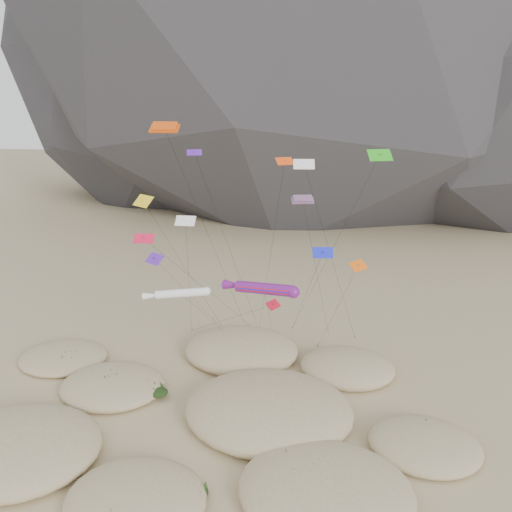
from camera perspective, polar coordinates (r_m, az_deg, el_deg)
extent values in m
plane|color=#CCB789|center=(50.40, -4.57, -20.16)|extent=(500.00, 500.00, 0.00)
ellipsoid|color=#2B2B30|center=(168.68, -8.57, 22.05)|extent=(136.20, 127.83, 116.00)
ellipsoid|color=black|center=(156.03, 26.94, 18.58)|extent=(130.55, 126.41, 100.00)
ellipsoid|color=#CCB789|center=(52.61, -25.68, -19.19)|extent=(15.35, 13.04, 3.56)
ellipsoid|color=#CCB789|center=(44.78, -13.61, -25.48)|extent=(11.35, 9.65, 2.65)
ellipsoid|color=#CCB789|center=(44.67, 7.98, -25.00)|extent=(14.28, 12.13, 3.24)
ellipsoid|color=#CCB789|center=(58.93, -16.07, -14.04)|extent=(11.57, 9.84, 2.47)
ellipsoid|color=#CCB789|center=(52.46, 1.47, -17.14)|extent=(17.00, 14.45, 4.08)
ellipsoid|color=#CCB789|center=(51.22, 18.69, -19.75)|extent=(10.25, 8.71, 2.30)
ellipsoid|color=#CCB789|center=(63.30, -1.66, -10.66)|extent=(14.17, 12.05, 3.56)
ellipsoid|color=#CCB789|center=(60.81, 10.37, -12.41)|extent=(11.01, 9.36, 2.91)
ellipsoid|color=#CCB789|center=(66.71, -21.15, -10.74)|extent=(10.74, 9.13, 1.95)
ellipsoid|color=black|center=(51.63, -25.01, -19.86)|extent=(2.64, 2.26, 0.79)
ellipsoid|color=black|center=(44.75, -7.09, -25.25)|extent=(2.38, 2.04, 0.71)
ellipsoid|color=black|center=(45.55, 5.76, -23.42)|extent=(3.29, 2.81, 0.99)
ellipsoid|color=black|center=(44.62, 2.71, -24.75)|extent=(2.06, 1.76, 0.62)
ellipsoid|color=black|center=(58.61, -15.53, -13.89)|extent=(2.63, 2.25, 0.79)
ellipsoid|color=black|center=(56.40, -11.20, -15.03)|extent=(2.32, 1.99, 0.70)
ellipsoid|color=black|center=(52.75, 1.06, -16.67)|extent=(2.98, 2.55, 0.89)
ellipsoid|color=black|center=(53.49, 3.17, -16.29)|extent=(2.63, 2.25, 0.79)
ellipsoid|color=black|center=(51.00, -1.56, -18.32)|extent=(2.54, 2.17, 0.76)
ellipsoid|color=black|center=(52.37, 18.01, -18.63)|extent=(2.05, 1.75, 0.61)
ellipsoid|color=black|center=(63.60, -2.20, -10.32)|extent=(2.73, 2.34, 0.82)
ellipsoid|color=black|center=(60.59, -1.44, -11.95)|extent=(2.49, 2.13, 0.75)
ellipsoid|color=black|center=(61.50, 12.27, -12.12)|extent=(2.09, 1.79, 0.63)
ellipsoid|color=black|center=(58.43, 10.61, -13.84)|extent=(1.99, 1.70, 0.60)
ellipsoid|color=black|center=(65.65, -20.86, -11.12)|extent=(2.11, 1.81, 0.63)
ellipsoid|color=black|center=(65.86, -21.20, -11.17)|extent=(1.71, 1.47, 0.51)
cylinder|color=#3F2D1E|center=(69.66, -3.57, -8.49)|extent=(0.08, 0.08, 0.30)
cylinder|color=#3F2D1E|center=(69.22, 0.44, -8.63)|extent=(0.08, 0.08, 0.30)
cylinder|color=#3F2D1E|center=(69.22, 0.33, -8.63)|extent=(0.08, 0.08, 0.30)
cylinder|color=#3F2D1E|center=(70.44, 4.17, -8.19)|extent=(0.08, 0.08, 0.30)
cylinder|color=#3F2D1E|center=(66.07, 7.07, -10.14)|extent=(0.08, 0.08, 0.30)
cylinder|color=#3F2D1E|center=(73.39, -4.88, -7.09)|extent=(0.08, 0.08, 0.30)
cylinder|color=#3F2D1E|center=(69.25, 11.23, -8.99)|extent=(0.08, 0.08, 0.30)
cylinder|color=#3F2D1E|center=(70.36, -7.32, -8.33)|extent=(0.08, 0.08, 0.30)
cylinder|color=red|center=(50.10, 0.97, -3.75)|extent=(6.47, 3.46, 1.84)
sphere|color=red|center=(48.67, 4.30, -4.14)|extent=(1.23, 1.23, 1.23)
cone|color=red|center=(51.86, -2.46, -3.38)|extent=(2.86, 1.95, 1.32)
cylinder|color=black|center=(60.52, 1.41, -6.27)|extent=(1.19, 17.32, 12.58)
cylinder|color=white|center=(53.13, -8.56, -4.22)|extent=(5.48, 1.62, 1.23)
sphere|color=white|center=(52.73, -5.68, -4.03)|extent=(0.90, 0.90, 0.90)
cone|color=white|center=(53.74, -11.67, -4.45)|extent=(2.28, 1.08, 0.92)
cylinder|color=black|center=(60.30, -5.36, -7.14)|extent=(2.98, 12.01, 11.23)
cube|color=#D6460B|center=(52.15, -10.42, 14.16)|extent=(3.01, 1.25, 0.87)
cube|color=#D6460B|center=(52.14, -10.43, 14.41)|extent=(2.56, 0.98, 0.85)
cylinder|color=black|center=(60.81, -5.09, 1.49)|extent=(5.55, 14.72, 27.91)
cube|color=red|center=(53.98, 5.35, 6.36)|extent=(2.55, 1.48, 0.66)
cube|color=red|center=(53.94, 5.36, 6.58)|extent=(2.15, 1.20, 0.65)
cylinder|color=black|center=(61.05, 7.01, -2.26)|extent=(3.69, 9.09, 20.33)
cube|color=green|center=(52.52, 13.98, 11.12)|extent=(2.70, 1.87, 1.07)
cube|color=green|center=(52.54, 13.97, 10.96)|extent=(0.40, 0.45, 0.81)
cylinder|color=black|center=(60.43, 8.33, 0.00)|extent=(9.07, 11.31, 25.28)
cube|color=red|center=(49.82, -12.69, 1.97)|extent=(2.08, 1.21, 0.69)
cube|color=red|center=(49.86, -12.68, 1.81)|extent=(0.25, 0.19, 0.70)
cylinder|color=black|center=(58.92, -5.15, -4.27)|extent=(9.14, 16.67, 17.71)
cube|color=red|center=(53.04, 1.98, -5.59)|extent=(1.66, 1.94, 0.68)
cube|color=red|center=(53.10, 1.97, -5.74)|extent=(0.29, 0.29, 0.59)
cylinder|color=black|center=(61.51, -3.31, -7.21)|extent=(12.56, 12.37, 9.88)
cube|color=#1A25DF|center=(46.75, 7.64, 0.39)|extent=(1.99, 1.13, 0.83)
cube|color=#1A25DF|center=(46.79, 7.64, 0.21)|extent=(0.26, 0.32, 0.63)
cylinder|color=black|center=(58.43, 5.56, -4.82)|extent=(3.80, 18.61, 17.06)
cube|color=yellow|center=(54.73, -12.77, 6.15)|extent=(2.64, 2.30, 1.08)
cube|color=yellow|center=(54.76, -12.76, 5.99)|extent=(0.46, 0.48, 0.79)
cylinder|color=black|center=(61.52, -7.63, -2.10)|extent=(6.29, 11.02, 20.28)
cube|color=white|center=(53.11, 5.51, 10.40)|extent=(2.29, 1.25, 0.95)
cube|color=white|center=(53.13, 5.50, 10.24)|extent=(0.29, 0.35, 0.73)
cylinder|color=black|center=(60.26, 8.75, -0.63)|extent=(7.12, 9.25, 24.16)
cube|color=#EF5E0C|center=(51.99, 11.62, -1.08)|extent=(2.11, 2.13, 0.83)
cube|color=#EF5E0C|center=(52.04, 11.61, -1.24)|extent=(0.36, 0.36, 0.67)
cylinder|color=black|center=(58.82, 9.09, -6.20)|extent=(3.83, 9.31, 14.42)
cube|color=#5A1EB2|center=(55.77, -7.06, 11.67)|extent=(1.82, 1.29, 0.58)
cube|color=#5A1EB2|center=(55.79, -7.06, 11.51)|extent=(0.23, 0.20, 0.57)
cylinder|color=black|center=(61.41, -2.89, 0.37)|extent=(6.25, 7.90, 25.09)
cube|color=#5E20BD|center=(52.41, -11.51, -0.32)|extent=(2.34, 2.07, 0.89)
cube|color=#5E20BD|center=(52.46, -11.50, -0.47)|extent=(0.38, 0.39, 0.71)
cylinder|color=black|center=(60.76, -7.00, -5.03)|extent=(4.25, 14.28, 14.95)
cube|color=#F74A0D|center=(56.85, 3.30, 10.77)|extent=(2.24, 1.83, 0.76)
cube|color=#F74A0D|center=(56.87, 3.30, 10.62)|extent=(0.32, 0.31, 0.68)
cylinder|color=black|center=(62.14, 1.67, 0.06)|extent=(3.61, 5.24, 23.98)
cube|color=white|center=(54.27, -8.08, 4.00)|extent=(2.17, 1.06, 0.91)
cube|color=white|center=(54.30, -8.07, 3.85)|extent=(0.26, 0.31, 0.72)
cylinder|color=black|center=(61.97, -7.65, -3.00)|extent=(2.74, 10.19, 18.14)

